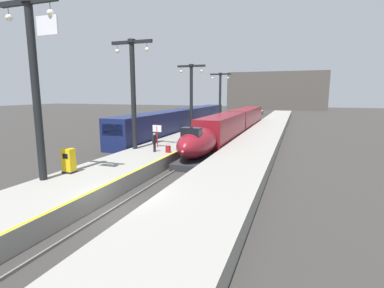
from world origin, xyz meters
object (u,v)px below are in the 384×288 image
(highspeed_train_main, at_px, (233,125))
(station_column_far, at_px, (191,91))
(station_column_near, at_px, (35,74))
(station_column_mid, at_px, (133,85))
(passenger_near_edge, at_px, (154,141))
(rolling_suitcase, at_px, (168,149))
(ticket_machine_yellow, at_px, (69,162))
(station_column_distant, at_px, (220,92))
(departure_info_board, at_px, (157,132))
(regional_train_adjacent, at_px, (183,120))

(highspeed_train_main, distance_m, station_column_far, 7.48)
(station_column_near, bearing_deg, station_column_mid, 90.28)
(passenger_near_edge, xyz_separation_m, rolling_suitcase, (1.25, 0.12, -0.69))
(station_column_near, bearing_deg, ticket_machine_yellow, 80.46)
(station_column_distant, height_order, passenger_near_edge, station_column_distant)
(station_column_near, height_order, station_column_distant, station_column_near)
(station_column_mid, bearing_deg, rolling_suitcase, -10.18)
(departure_info_board, bearing_deg, rolling_suitcase, -45.11)
(station_column_far, relative_size, passenger_near_edge, 5.34)
(station_column_mid, bearing_deg, regional_train_adjacent, 97.04)
(station_column_far, bearing_deg, rolling_suitcase, -77.19)
(highspeed_train_main, bearing_deg, station_column_far, -175.42)
(passenger_near_edge, bearing_deg, station_column_far, 98.48)
(ticket_machine_yellow, bearing_deg, station_column_mid, 92.26)
(regional_train_adjacent, height_order, station_column_far, station_column_far)
(rolling_suitcase, xyz_separation_m, departure_info_board, (-2.06, 2.06, 1.20))
(station_column_far, distance_m, rolling_suitcase, 17.34)
(highspeed_train_main, height_order, rolling_suitcase, highspeed_train_main)
(station_column_near, relative_size, passenger_near_edge, 6.07)
(station_column_near, distance_m, station_column_far, 26.15)
(station_column_near, xyz_separation_m, passenger_near_edge, (2.37, 9.87, -5.21))
(station_column_distant, bearing_deg, passenger_near_edge, -85.72)
(regional_train_adjacent, xyz_separation_m, departure_info_board, (3.82, -16.41, 0.43))
(station_column_mid, relative_size, station_column_far, 1.08)
(passenger_near_edge, relative_size, rolling_suitcase, 1.72)
(ticket_machine_yellow, bearing_deg, rolling_suitcase, 67.98)
(rolling_suitcase, bearing_deg, station_column_near, -109.92)
(regional_train_adjacent, height_order, ticket_machine_yellow, regional_train_adjacent)
(station_column_near, distance_m, rolling_suitcase, 12.15)
(station_column_mid, bearing_deg, departure_info_board, 40.95)
(highspeed_train_main, height_order, station_column_distant, station_column_distant)
(passenger_near_edge, bearing_deg, station_column_mid, 162.24)
(regional_train_adjacent, relative_size, rolling_suitcase, 37.27)
(station_column_mid, xyz_separation_m, departure_info_board, (1.62, 1.40, -4.34))
(passenger_near_edge, distance_m, departure_info_board, 2.38)
(regional_train_adjacent, bearing_deg, station_column_distant, 80.96)
(station_column_mid, bearing_deg, station_column_distant, 90.00)
(highspeed_train_main, xyz_separation_m, rolling_suitcase, (-2.23, -16.62, -0.57))
(rolling_suitcase, bearing_deg, departure_info_board, 134.89)
(station_column_far, height_order, passenger_near_edge, station_column_far)
(station_column_far, height_order, rolling_suitcase, station_column_far)
(station_column_distant, height_order, ticket_machine_yellow, station_column_distant)
(station_column_mid, height_order, station_column_far, station_column_mid)
(departure_info_board, bearing_deg, regional_train_adjacent, 103.09)
(regional_train_adjacent, distance_m, station_column_distant, 14.64)
(station_column_mid, xyz_separation_m, passenger_near_edge, (2.43, -0.78, -4.86))
(regional_train_adjacent, distance_m, passenger_near_edge, 19.16)
(station_column_far, height_order, departure_info_board, station_column_far)
(station_column_mid, xyz_separation_m, station_column_far, (-0.00, 15.49, -0.40))
(station_column_mid, distance_m, departure_info_board, 4.84)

